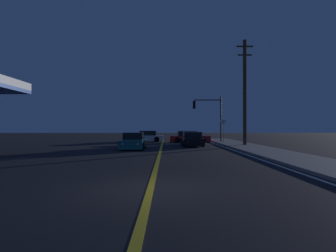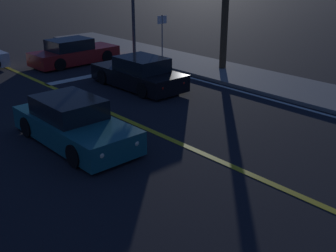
{
  "view_description": "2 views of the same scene",
  "coord_description": "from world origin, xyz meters",
  "px_view_note": "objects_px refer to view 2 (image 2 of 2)",
  "views": [
    {
      "loc": [
        0.47,
        -8.0,
        1.78
      ],
      "look_at": [
        0.61,
        20.63,
        1.9
      ],
      "focal_mm": 29.74,
      "sensor_mm": 36.0,
      "label": 1
    },
    {
      "loc": [
        -7.93,
        4.36,
        5.07
      ],
      "look_at": [
        -1.7,
        11.34,
        1.41
      ],
      "focal_mm": 44.89,
      "sensor_mm": 36.0,
      "label": 2
    }
  ],
  "objects_px": {
    "car_far_approaching_black": "(139,74)",
    "car_distant_tail_teal": "(74,124)",
    "street_sign_corner": "(162,32)",
    "car_lead_oncoming_red": "(74,53)"
  },
  "relations": [
    {
      "from": "car_distant_tail_teal",
      "to": "street_sign_corner",
      "type": "relative_size",
      "value": 1.77
    },
    {
      "from": "car_lead_oncoming_red",
      "to": "car_far_approaching_black",
      "type": "xyz_separation_m",
      "value": [
        -0.19,
        -5.84,
        0.0
      ]
    },
    {
      "from": "street_sign_corner",
      "to": "car_lead_oncoming_red",
      "type": "bearing_deg",
      "value": 134.92
    },
    {
      "from": "car_far_approaching_black",
      "to": "street_sign_corner",
      "type": "relative_size",
      "value": 1.77
    },
    {
      "from": "car_lead_oncoming_red",
      "to": "car_far_approaching_black",
      "type": "bearing_deg",
      "value": -4.24
    },
    {
      "from": "car_lead_oncoming_red",
      "to": "street_sign_corner",
      "type": "relative_size",
      "value": 1.83
    },
    {
      "from": "car_far_approaching_black",
      "to": "car_distant_tail_teal",
      "type": "relative_size",
      "value": 1.0
    },
    {
      "from": "street_sign_corner",
      "to": "car_distant_tail_teal",
      "type": "bearing_deg",
      "value": -145.61
    },
    {
      "from": "car_lead_oncoming_red",
      "to": "street_sign_corner",
      "type": "xyz_separation_m",
      "value": [
        3.32,
        -3.33,
        1.15
      ]
    },
    {
      "from": "car_far_approaching_black",
      "to": "car_distant_tail_teal",
      "type": "height_order",
      "value": "same"
    }
  ]
}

